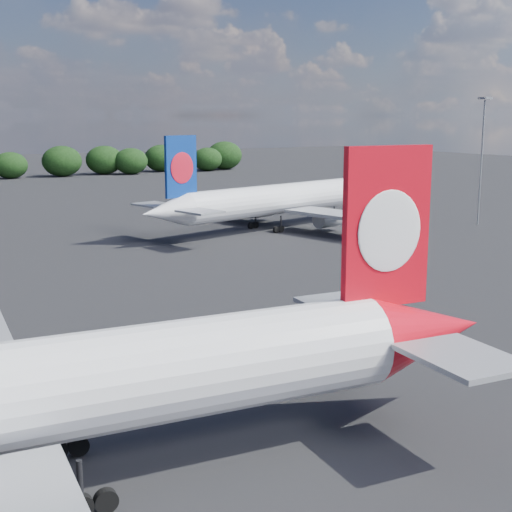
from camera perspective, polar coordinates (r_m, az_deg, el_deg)
qantas_airliner at (r=34.88m, az=-15.64°, el=-10.45°), size 48.61×46.25×15.85m
china_southern_airliner at (r=110.02m, az=1.07°, el=4.42°), size 45.04×43.10×14.82m
floodlight_mast_near at (r=120.61m, az=17.67°, el=8.70°), size 1.60×1.60×20.32m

